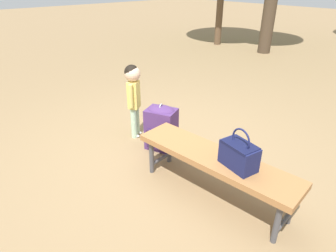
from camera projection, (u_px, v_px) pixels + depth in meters
The scene contains 5 objects.
ground_plane at pixel (164, 155), 3.52m from camera, with size 40.00×40.00×0.00m, color #8C704C.
park_bench at pixel (215, 161), 2.70m from camera, with size 1.63×0.55×0.45m.
handbag at pixel (239, 154), 2.47m from camera, with size 0.35×0.23×0.37m.
child_standing at pixel (133, 90), 3.65m from camera, with size 0.20×0.23×0.97m.
backpack_large at pixel (161, 126), 3.54m from camera, with size 0.43×0.39×0.59m.
Camera 1 is at (-2.24, 1.95, 1.92)m, focal length 31.19 mm.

